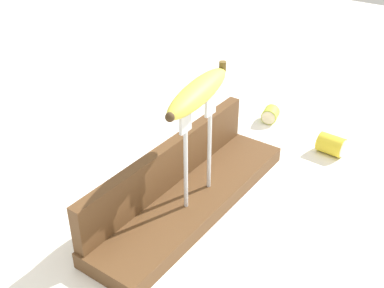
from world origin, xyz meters
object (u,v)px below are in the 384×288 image
at_px(banana_chunk_near, 270,115).
at_px(banana_chunk_far, 332,145).
at_px(banana_raised_center, 198,92).
at_px(fork_stand_center, 198,142).

bearing_deg(banana_chunk_near, banana_chunk_far, -106.51).
relative_size(banana_raised_center, banana_chunk_near, 4.27).
height_order(banana_chunk_near, banana_chunk_far, banana_chunk_far).
bearing_deg(banana_chunk_far, banana_raised_center, 158.56).
bearing_deg(fork_stand_center, banana_chunk_near, 7.22).
height_order(fork_stand_center, banana_chunk_far, fork_stand_center).
xyz_separation_m(banana_raised_center, banana_chunk_near, (0.36, 0.05, -0.21)).
height_order(banana_raised_center, banana_chunk_near, banana_raised_center).
bearing_deg(banana_chunk_far, banana_chunk_near, 73.49).
xyz_separation_m(fork_stand_center, banana_chunk_far, (0.31, -0.12, -0.12)).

